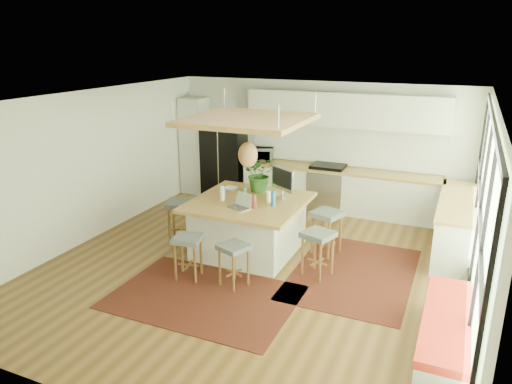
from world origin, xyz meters
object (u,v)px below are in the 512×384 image
at_px(island, 249,226).
at_px(stool_near_left, 188,257).
at_px(stool_right_back, 326,234).
at_px(microwave, 261,153).
at_px(fridge, 225,157).
at_px(island_plant, 260,177).
at_px(stool_left_side, 181,224).
at_px(monitor, 282,183).
at_px(stool_near_right, 234,264).
at_px(stool_right_front, 317,255).
at_px(laptop, 239,201).

distance_m(island, stool_near_left, 1.35).
bearing_deg(stool_right_back, microwave, 134.22).
relative_size(fridge, island_plant, 2.92).
distance_m(island, stool_left_side, 1.29).
relative_size(stool_near_left, stool_left_side, 0.87).
bearing_deg(fridge, monitor, -49.80).
distance_m(stool_near_right, monitor, 1.81).
xyz_separation_m(fridge, stool_left_side, (0.56, -2.82, -0.57)).
bearing_deg(monitor, island_plant, -169.20).
bearing_deg(stool_right_front, island, 163.24).
distance_m(stool_near_right, island_plant, 2.00).
xyz_separation_m(stool_left_side, microwave, (0.36, 2.82, 0.75)).
relative_size(stool_near_left, laptop, 1.90).
xyz_separation_m(stool_near_right, stool_left_side, (-1.59, 1.07, 0.00)).
distance_m(stool_right_front, monitor, 1.46).
bearing_deg(stool_near_left, stool_right_front, 25.76).
bearing_deg(stool_right_front, stool_near_right, -142.24).
relative_size(stool_near_right, stool_right_back, 0.86).
bearing_deg(island, stool_right_front, -16.76).
distance_m(fridge, stool_near_right, 4.48).
bearing_deg(island_plant, stool_near_right, -78.93).
distance_m(stool_near_right, microwave, 4.14).
relative_size(island, stool_right_front, 2.53).
bearing_deg(island, stool_right_back, 19.63).
relative_size(stool_near_left, stool_near_right, 1.04).
distance_m(fridge, monitor, 3.26).
relative_size(stool_near_left, stool_right_front, 0.94).
relative_size(fridge, stool_near_left, 2.73).
bearing_deg(stool_near_left, stool_near_right, 4.47).
relative_size(stool_left_side, monitor, 1.37).
xyz_separation_m(island, island_plant, (-0.04, 0.57, 0.72)).
bearing_deg(stool_near_left, fridge, 109.49).
bearing_deg(stool_right_back, stool_near_left, -134.56).
bearing_deg(stool_left_side, stool_right_front, -5.72).
xyz_separation_m(fridge, island, (1.84, -2.68, -0.46)).
relative_size(stool_right_front, stool_left_side, 0.93).
bearing_deg(stool_left_side, stool_near_left, -53.61).
bearing_deg(island_plant, stool_left_side, -149.86).
bearing_deg(microwave, fridge, 161.44).
relative_size(stool_near_right, stool_right_front, 0.90).
xyz_separation_m(fridge, microwave, (0.93, -0.00, 0.18)).
xyz_separation_m(island, stool_near_left, (-0.44, -1.27, -0.11)).
bearing_deg(stool_near_right, stool_near_left, -175.53).
bearing_deg(stool_left_side, island_plant, 30.14).
height_order(fridge, monitor, fridge).
bearing_deg(monitor, fridge, 166.70).
bearing_deg(stool_near_left, stool_left_side, 126.39).
height_order(island, island_plant, island_plant).
distance_m(stool_right_back, monitor, 1.15).
xyz_separation_m(laptop, microwave, (-0.93, 3.09, 0.05)).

